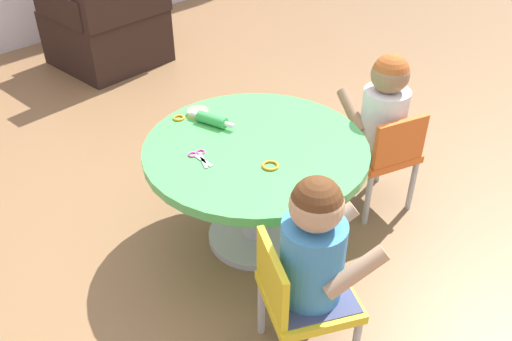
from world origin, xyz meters
The scene contains 12 objects.
ground_plane centered at (0.00, 0.00, 0.00)m, with size 10.00×10.00×0.00m, color olive.
craft_table centered at (0.00, 0.00, 0.40)m, with size 0.94×0.94×0.51m.
child_chair_left centered at (-0.35, -0.55, 0.31)m, with size 0.41×0.41×0.54m.
seated_child_left centered at (-0.31, -0.57, 0.53)m, with size 0.43×0.40×0.51m.
child_chair_right centered at (0.60, -0.25, 0.31)m, with size 0.38×0.38×0.54m.
seated_child_right centered at (0.61, -0.21, 0.53)m, with size 0.37×0.42×0.51m.
armchair_dark centered at (0.64, 2.15, 0.31)m, with size 0.74×0.75×0.85m.
rolling_pin centered at (-0.01, 0.26, 0.54)m, with size 0.08×0.23×0.05m.
craft_scissors centered at (-0.22, 0.10, 0.51)m, with size 0.09×0.14×0.01m.
playdough_blob_0 centered at (0.00, 0.37, 0.52)m, with size 0.09×0.09×0.02m, color #F2CC72.
cookie_cutter_0 centered at (-0.07, -0.15, 0.52)m, with size 0.07×0.07×0.01m, color orange.
cookie_cutter_1 centered at (-0.09, 0.40, 0.52)m, with size 0.05×0.05×0.01m, color orange.
Camera 1 is at (-1.33, -1.32, 1.71)m, focal length 37.80 mm.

